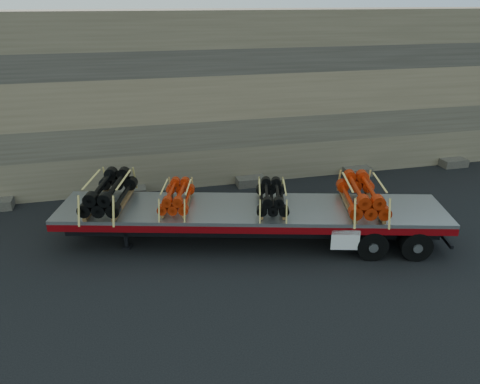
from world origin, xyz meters
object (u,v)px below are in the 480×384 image
object	(u,v)px
bundle_front	(109,193)
bundle_midrear	(272,198)
trailer	(251,224)
bundle_midfront	(177,197)
bundle_rear	(362,196)

from	to	relation	value
bundle_front	bundle_midrear	world-z (taller)	bundle_front
trailer	bundle_front	world-z (taller)	bundle_front
bundle_midfront	bundle_midrear	bearing A→B (deg)	0.00
trailer	bundle_front	size ratio (longest dim) A/B	4.94
bundle_midfront	bundle_rear	size ratio (longest dim) A/B	0.77
bundle_front	bundle_midfront	xyz separation A→B (m)	(2.08, -0.57, -0.11)
trailer	bundle_front	bearing A→B (deg)	180.00
trailer	bundle_midrear	bearing A→B (deg)	0.00
bundle_front	bundle_rear	size ratio (longest dim) A/B	1.02
trailer	bundle_midfront	world-z (taller)	bundle_midfront
bundle_front	bundle_midrear	xyz separation A→B (m)	(5.00, -1.37, -0.10)
trailer	bundle_rear	distance (m)	3.66
bundle_rear	bundle_midrear	bearing A→B (deg)	180.00
bundle_rear	trailer	bearing A→B (deg)	-180.00
bundle_midfront	bundle_midrear	size ratio (longest dim) A/B	0.97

